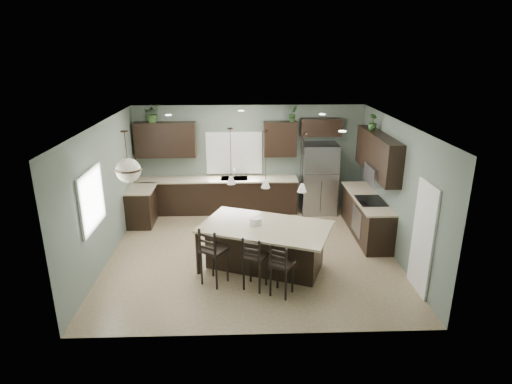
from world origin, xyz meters
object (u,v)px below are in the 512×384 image
object	(u,v)px
kitchen_island	(265,247)
bar_stool_center	(255,262)
refrigerator	(319,179)
bar_stool_right	(282,269)
plant_back_left	(152,113)
bar_stool_left	(214,255)
serving_dish	(256,221)

from	to	relation	value
kitchen_island	bar_stool_center	xyz separation A→B (m)	(-0.22, -0.72, 0.07)
refrigerator	bar_stool_right	size ratio (longest dim) A/B	1.83
refrigerator	plant_back_left	world-z (taller)	plant_back_left
kitchen_island	plant_back_left	world-z (taller)	plant_back_left
plant_back_left	kitchen_island	bearing A→B (deg)	-50.47
bar_stool_left	plant_back_left	distance (m)	4.61
refrigerator	bar_stool_left	size ratio (longest dim) A/B	1.62
serving_dish	bar_stool_center	xyz separation A→B (m)	(-0.04, -0.79, -0.47)
bar_stool_right	bar_stool_left	bearing A→B (deg)	-169.98
bar_stool_left	bar_stool_right	xyz separation A→B (m)	(1.21, -0.43, -0.07)
refrigerator	bar_stool_right	distance (m)	4.26
bar_stool_right	plant_back_left	xyz separation A→B (m)	(-2.91, 4.19, 2.13)
serving_dish	bar_stool_right	distance (m)	1.22
kitchen_island	plant_back_left	xyz separation A→B (m)	(-2.67, 3.23, 2.17)
bar_stool_right	plant_back_left	distance (m)	5.53
refrigerator	bar_stool_right	bearing A→B (deg)	-108.49
serving_dish	bar_stool_center	world-z (taller)	serving_dish
bar_stool_right	plant_back_left	world-z (taller)	plant_back_left
kitchen_island	bar_stool_center	distance (m)	0.75
bar_stool_left	plant_back_left	world-z (taller)	plant_back_left
refrigerator	bar_stool_center	size ratio (longest dim) A/B	1.75
refrigerator	bar_stool_center	bearing A→B (deg)	-115.59
kitchen_island	serving_dish	world-z (taller)	serving_dish
bar_stool_left	plant_back_left	size ratio (longest dim) A/B	2.44
bar_stool_center	bar_stool_left	bearing A→B (deg)	-169.77
serving_dish	refrigerator	bearing A→B (deg)	59.34
refrigerator	serving_dish	xyz separation A→B (m)	(-1.77, -2.99, 0.07)
bar_stool_center	serving_dish	bearing A→B (deg)	112.20
refrigerator	kitchen_island	bearing A→B (deg)	-117.38
kitchen_island	refrigerator	bearing A→B (deg)	84.22
refrigerator	plant_back_left	distance (m)	4.59
bar_stool_center	plant_back_left	world-z (taller)	plant_back_left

